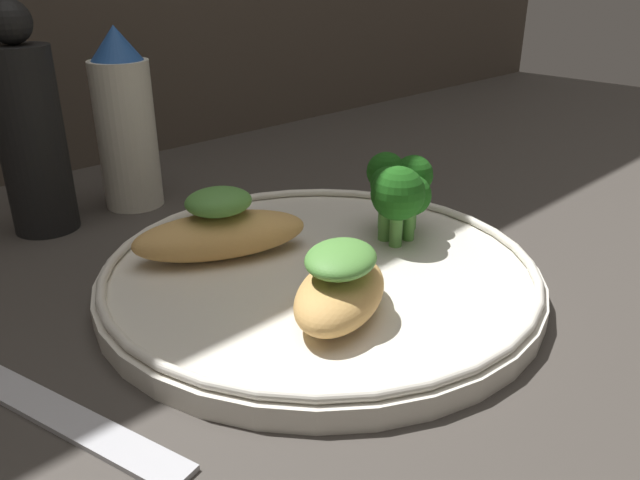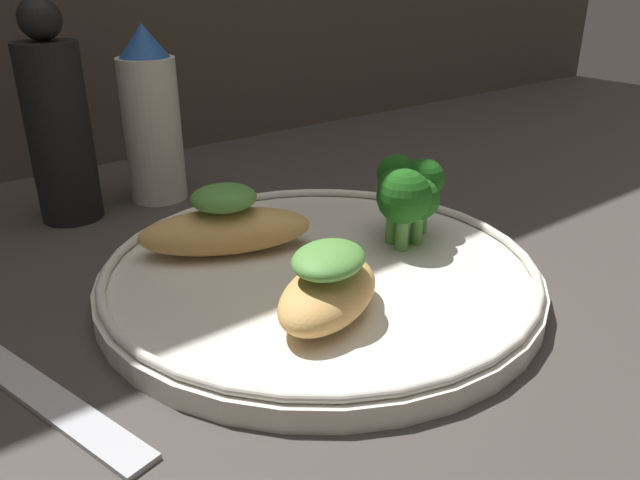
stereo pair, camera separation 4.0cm
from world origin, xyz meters
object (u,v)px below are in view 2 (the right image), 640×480
object	(u,v)px
plate	(320,273)
sauce_bottle	(152,119)
pepper_grinder	(58,125)
broccoli_bunch	(408,191)

from	to	relation	value
plate	sauce_bottle	distance (cm)	23.50
plate	pepper_grinder	world-z (taller)	pepper_grinder
sauce_bottle	plate	bearing A→B (deg)	-87.37
broccoli_bunch	pepper_grinder	xyz separation A→B (cm)	(-16.39, 23.00, 2.73)
plate	broccoli_bunch	xyz separation A→B (cm)	(7.47, -0.39, 4.23)
broccoli_bunch	pepper_grinder	bearing A→B (deg)	125.47
plate	sauce_bottle	size ratio (longest dim) A/B	1.89
broccoli_bunch	sauce_bottle	world-z (taller)	sauce_bottle
plate	broccoli_bunch	world-z (taller)	broccoli_bunch
plate	sauce_bottle	xyz separation A→B (cm)	(-1.04, 22.61, 6.32)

